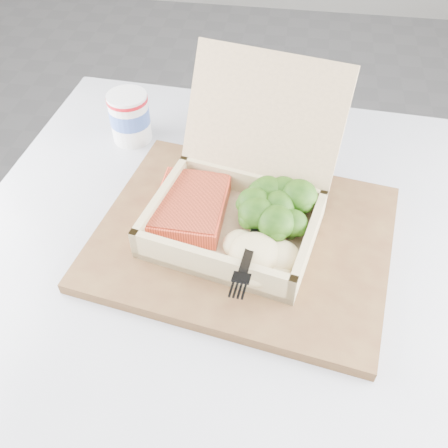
% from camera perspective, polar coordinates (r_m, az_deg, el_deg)
% --- Properties ---
extents(floor, '(4.00, 4.00, 0.00)m').
position_cam_1_polar(floor, '(1.57, -13.87, -5.82)').
color(floor, gray).
rests_on(floor, ground).
extents(cafe_table, '(0.78, 0.78, 0.71)m').
position_cam_1_polar(cafe_table, '(0.80, 1.12, -11.62)').
color(cafe_table, black).
rests_on(cafe_table, floor).
extents(serving_tray, '(0.42, 0.36, 0.02)m').
position_cam_1_polar(serving_tray, '(0.66, 2.23, -1.46)').
color(serving_tray, brown).
rests_on(serving_tray, cafe_table).
extents(takeout_container, '(0.25, 0.28, 0.18)m').
position_cam_1_polar(takeout_container, '(0.65, 2.22, 3.98)').
color(takeout_container, tan).
rests_on(takeout_container, serving_tray).
extents(salmon_fillet, '(0.09, 0.12, 0.02)m').
position_cam_1_polar(salmon_fillet, '(0.66, -3.85, 2.01)').
color(salmon_fillet, '#F24D2F').
rests_on(salmon_fillet, takeout_container).
extents(broccoli_pile, '(0.11, 0.11, 0.04)m').
position_cam_1_polar(broccoli_pile, '(0.64, 6.15, 1.51)').
color(broccoli_pile, '#376817').
rests_on(broccoli_pile, takeout_container).
extents(mashed_potatoes, '(0.10, 0.09, 0.03)m').
position_cam_1_polar(mashed_potatoes, '(0.60, 3.56, -3.29)').
color(mashed_potatoes, '#CFBB86').
rests_on(mashed_potatoes, takeout_container).
extents(plastic_fork, '(0.02, 0.14, 0.02)m').
position_cam_1_polar(plastic_fork, '(0.60, 3.37, -1.34)').
color(plastic_fork, black).
rests_on(plastic_fork, mashed_potatoes).
extents(paper_cup, '(0.06, 0.06, 0.08)m').
position_cam_1_polar(paper_cup, '(0.82, -10.74, 12.05)').
color(paper_cup, silver).
rests_on(paper_cup, cafe_table).
extents(receipt, '(0.09, 0.15, 0.00)m').
position_cam_1_polar(receipt, '(0.80, 5.82, 7.90)').
color(receipt, white).
rests_on(receipt, cafe_table).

